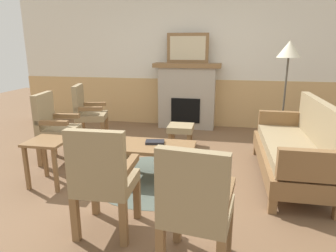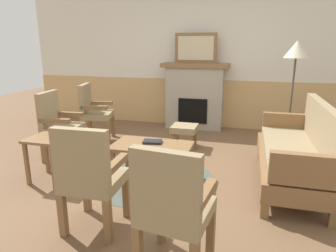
# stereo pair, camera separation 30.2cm
# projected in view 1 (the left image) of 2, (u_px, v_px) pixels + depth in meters

# --- Properties ---
(ground_plane) EXTENTS (14.00, 14.00, 0.00)m
(ground_plane) POSITION_uv_depth(u_px,v_px,m) (163.00, 174.00, 3.85)
(ground_plane) COLOR brown
(wall_back) EXTENTS (7.20, 0.14, 2.70)m
(wall_back) POSITION_uv_depth(u_px,v_px,m) (189.00, 61.00, 5.97)
(wall_back) COLOR silver
(wall_back) RESTS_ON ground_plane
(fireplace) EXTENTS (1.30, 0.44, 1.28)m
(fireplace) POSITION_uv_depth(u_px,v_px,m) (187.00, 95.00, 5.91)
(fireplace) COLOR #A39989
(fireplace) RESTS_ON ground_plane
(framed_picture) EXTENTS (0.80, 0.04, 0.56)m
(framed_picture) POSITION_uv_depth(u_px,v_px,m) (188.00, 48.00, 5.67)
(framed_picture) COLOR brown
(framed_picture) RESTS_ON fireplace
(couch) EXTENTS (0.70, 1.80, 0.98)m
(couch) POSITION_uv_depth(u_px,v_px,m) (295.00, 149.00, 3.59)
(couch) COLOR brown
(couch) RESTS_ON ground_plane
(coffee_table) EXTENTS (0.96, 0.56, 0.44)m
(coffee_table) POSITION_uv_depth(u_px,v_px,m) (155.00, 149.00, 3.62)
(coffee_table) COLOR brown
(coffee_table) RESTS_ON ground_plane
(round_rug) EXTENTS (1.53, 1.53, 0.01)m
(round_rug) POSITION_uv_depth(u_px,v_px,m) (155.00, 178.00, 3.72)
(round_rug) COLOR #4C564C
(round_rug) RESTS_ON ground_plane
(book_on_table) EXTENTS (0.25, 0.19, 0.03)m
(book_on_table) POSITION_uv_depth(u_px,v_px,m) (155.00, 142.00, 3.67)
(book_on_table) COLOR black
(book_on_table) RESTS_ON coffee_table
(footstool) EXTENTS (0.40, 0.40, 0.36)m
(footstool) POSITION_uv_depth(u_px,v_px,m) (181.00, 130.00, 4.84)
(footstool) COLOR brown
(footstool) RESTS_ON ground_plane
(armchair_near_fireplace) EXTENTS (0.53, 0.53, 0.98)m
(armchair_near_fireplace) POSITION_uv_depth(u_px,v_px,m) (54.00, 125.00, 4.15)
(armchair_near_fireplace) COLOR brown
(armchair_near_fireplace) RESTS_ON ground_plane
(armchair_by_window_left) EXTENTS (0.58, 0.58, 0.98)m
(armchair_by_window_left) POSITION_uv_depth(u_px,v_px,m) (87.00, 111.00, 5.02)
(armchair_by_window_left) COLOR brown
(armchair_by_window_left) RESTS_ON ground_plane
(armchair_front_left) EXTENTS (0.54, 0.54, 0.98)m
(armchair_front_left) POSITION_uv_depth(u_px,v_px,m) (195.00, 204.00, 2.07)
(armchair_front_left) COLOR brown
(armchair_front_left) RESTS_ON ground_plane
(armchair_front_center) EXTENTS (0.49, 0.49, 0.98)m
(armchair_front_center) POSITION_uv_depth(u_px,v_px,m) (103.00, 177.00, 2.50)
(armchair_front_center) COLOR brown
(armchair_front_center) RESTS_ON ground_plane
(side_table) EXTENTS (0.44, 0.44, 0.55)m
(side_table) POSITION_uv_depth(u_px,v_px,m) (48.00, 150.00, 3.47)
(side_table) COLOR brown
(side_table) RESTS_ON ground_plane
(floor_lamp_by_couch) EXTENTS (0.36, 0.36, 1.68)m
(floor_lamp_by_couch) POSITION_uv_depth(u_px,v_px,m) (289.00, 56.00, 4.52)
(floor_lamp_by_couch) COLOR #332D28
(floor_lamp_by_couch) RESTS_ON ground_plane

